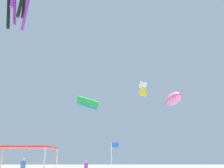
% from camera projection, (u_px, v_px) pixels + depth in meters
% --- Properties ---
extents(canopy_tent, '(3.20, 2.85, 2.50)m').
position_uv_depth(canopy_tent, '(22.00, 149.00, 13.16)').
color(canopy_tent, '#B2B2B7').
rests_on(canopy_tent, ground).
extents(person_near_tent, '(0.45, 0.45, 1.89)m').
position_uv_depth(person_near_tent, '(23.00, 167.00, 22.50)').
color(person_near_tent, black).
rests_on(person_near_tent, ground).
extents(person_leftmost, '(0.38, 0.38, 1.62)m').
position_uv_depth(person_leftmost, '(86.00, 168.00, 24.73)').
color(person_leftmost, black).
rests_on(person_leftmost, ground).
extents(banner_flag, '(0.61, 0.06, 3.11)m').
position_uv_depth(banner_flag, '(112.00, 158.00, 20.15)').
color(banner_flag, silver).
rests_on(banner_flag, ground).
extents(kite_box_white, '(1.49, 1.34, 2.39)m').
position_uv_depth(kite_box_white, '(143.00, 89.00, 39.80)').
color(kite_box_white, white).
extents(kite_inflatable_pink, '(2.23, 5.48, 2.11)m').
position_uv_depth(kite_inflatable_pink, '(173.00, 99.00, 34.24)').
color(kite_inflatable_pink, pink).
extents(kite_parafoil_green, '(3.90, 2.66, 2.72)m').
position_uv_depth(kite_parafoil_green, '(87.00, 103.00, 41.61)').
color(kite_parafoil_green, green).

